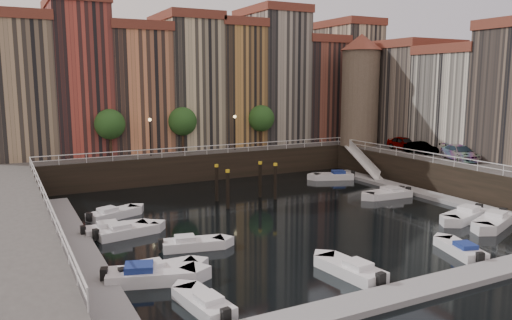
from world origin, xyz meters
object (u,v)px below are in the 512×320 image
boat_left_2 (126,231)px  corner_tower (360,88)px  gangway (363,160)px  car_b (421,149)px  car_a (404,144)px  boat_left_1 (159,271)px  car_c (460,154)px  mooring_pilings (245,184)px  boat_left_0 (149,276)px

boat_left_2 → corner_tower: bearing=14.8°
corner_tower → gangway: bearing=-122.8°
car_b → car_a: bearing=75.9°
boat_left_1 → car_a: bearing=26.1°
car_c → gangway: bearing=129.4°
gangway → boat_left_2: bearing=-161.4°
mooring_pilings → corner_tower: bearing=24.0°
boat_left_2 → car_c: size_ratio=0.92×
gangway → mooring_pilings: (-17.50, -4.59, -0.27)m
corner_tower → boat_left_2: (-32.73, -14.53, -9.83)m
corner_tower → boat_left_1: size_ratio=3.06×
gangway → boat_left_2: size_ratio=1.74×
boat_left_1 → car_c: (34.01, 8.39, 3.41)m
gangway → boat_left_0: size_ratio=1.58×
gangway → mooring_pilings: gangway is taller
mooring_pilings → car_c: car_c is taller
mooring_pilings → boat_left_0: 19.60m
boat_left_0 → boat_left_1: (0.73, 0.57, -0.05)m
gangway → mooring_pilings: size_ratio=1.44×
car_a → car_c: (-0.39, -8.33, -0.02)m
gangway → car_a: (4.52, -1.83, 1.86)m
car_b → corner_tower: bearing=90.6°
car_a → gangway: bearing=161.9°
car_b → mooring_pilings: bearing=172.3°
boat_left_0 → mooring_pilings: bearing=65.6°
car_a → boat_left_2: bearing=-162.6°
boat_left_1 → boat_left_2: bearing=89.8°
mooring_pilings → car_b: car_b is taller
gangway → car_b: car_b is taller
car_b → car_c: bearing=-97.0°
corner_tower → car_b: size_ratio=3.50×
corner_tower → boat_left_0: corner_tower is taller
car_c → boat_left_0: bearing=-148.3°
boat_left_1 → corner_tower: bearing=35.2°
boat_left_0 → car_c: car_c is taller
gangway → mooring_pilings: bearing=-165.3°
gangway → boat_left_0: 36.11m
corner_tower → gangway: (-2.90, -4.50, -8.28)m
corner_tower → car_c: corner_tower is taller
mooring_pilings → boat_left_2: 13.54m
car_c → car_b: bearing=107.2°
corner_tower → car_b: bearing=-82.4°
boat_left_0 → car_c: (34.74, 8.96, 3.36)m
corner_tower → mooring_pilings: bearing=-156.0°
boat_left_1 → car_c: size_ratio=0.87×
gangway → boat_left_1: bearing=-148.2°
boat_left_0 → boat_left_1: bearing=55.8°
car_a → car_c: bearing=-88.7°
mooring_pilings → car_c: bearing=-14.4°
boat_left_0 → car_a: 39.30m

